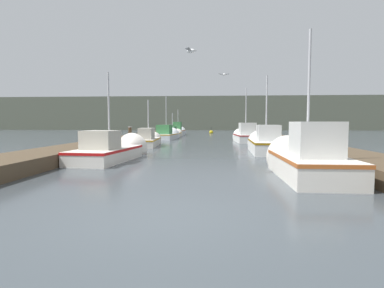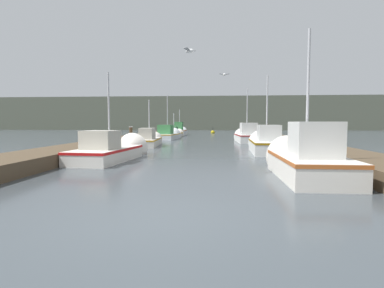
% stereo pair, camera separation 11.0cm
% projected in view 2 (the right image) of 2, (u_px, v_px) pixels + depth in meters
% --- Properties ---
extents(ground_plane, '(200.00, 200.00, 0.00)m').
position_uv_depth(ground_plane, '(161.00, 220.00, 5.14)').
color(ground_plane, '#3D4449').
extents(dock_left, '(2.37, 40.00, 0.50)m').
position_uv_depth(dock_left, '(118.00, 142.00, 21.51)').
color(dock_left, '#4C3D2B').
rests_on(dock_left, ground_plane).
extents(dock_right, '(2.37, 40.00, 0.50)m').
position_uv_depth(dock_right, '(290.00, 143.00, 20.56)').
color(dock_right, '#4C3D2B').
rests_on(dock_right, ground_plane).
extents(distant_shore_ridge, '(120.00, 16.00, 7.30)m').
position_uv_depth(distant_shore_ridge, '(212.00, 114.00, 71.48)').
color(distant_shore_ridge, '#565B4C').
rests_on(distant_shore_ridge, ground_plane).
extents(fishing_boat_0, '(1.81, 4.68, 4.95)m').
position_uv_depth(fishing_boat_0, '(304.00, 159.00, 9.36)').
color(fishing_boat_0, silver).
rests_on(fishing_boat_0, ground_plane).
extents(fishing_boat_1, '(2.21, 5.24, 4.37)m').
position_uv_depth(fishing_boat_1, '(114.00, 150.00, 13.54)').
color(fishing_boat_1, silver).
rests_on(fishing_boat_1, ground_plane).
extents(fishing_boat_2, '(1.89, 5.52, 4.70)m').
position_uv_depth(fishing_boat_2, '(266.00, 143.00, 17.04)').
color(fishing_boat_2, silver).
rests_on(fishing_boat_2, ground_plane).
extents(fishing_boat_3, '(1.73, 5.71, 3.65)m').
position_uv_depth(fishing_boat_3, '(150.00, 140.00, 21.78)').
color(fishing_boat_3, silver).
rests_on(fishing_boat_3, ground_plane).
extents(fishing_boat_4, '(1.93, 5.21, 5.07)m').
position_uv_depth(fishing_boat_4, '(246.00, 136.00, 25.85)').
color(fishing_boat_4, silver).
rests_on(fishing_boat_4, ground_plane).
extents(fishing_boat_5, '(2.12, 4.85, 4.89)m').
position_uv_depth(fishing_boat_5, '(168.00, 135.00, 29.97)').
color(fishing_boat_5, silver).
rests_on(fishing_boat_5, ground_plane).
extents(fishing_boat_6, '(1.82, 5.37, 3.11)m').
position_uv_depth(fishing_boat_6, '(174.00, 134.00, 34.22)').
color(fishing_boat_6, silver).
rests_on(fishing_boat_6, ground_plane).
extents(fishing_boat_7, '(1.71, 4.57, 3.74)m').
position_uv_depth(fishing_boat_7, '(180.00, 131.00, 39.37)').
color(fishing_boat_7, silver).
rests_on(fishing_boat_7, ground_plane).
extents(mooring_piling_0, '(0.24, 0.24, 1.38)m').
position_uv_depth(mooring_piling_0, '(252.00, 132.00, 31.19)').
color(mooring_piling_0, '#473523').
rests_on(mooring_piling_0, ground_plane).
extents(mooring_piling_1, '(0.26, 0.26, 1.37)m').
position_uv_depth(mooring_piling_1, '(131.00, 136.00, 21.20)').
color(mooring_piling_1, '#473523').
rests_on(mooring_piling_1, ground_plane).
extents(mooring_piling_2, '(0.32, 0.32, 1.00)m').
position_uv_depth(mooring_piling_2, '(250.00, 132.00, 35.65)').
color(mooring_piling_2, '#473523').
rests_on(mooring_piling_2, ground_plane).
extents(channel_buoy, '(0.58, 0.58, 1.08)m').
position_uv_depth(channel_buoy, '(213.00, 132.00, 45.46)').
color(channel_buoy, gold).
rests_on(channel_buoy, ground_plane).
extents(seagull_lead, '(0.35, 0.54, 0.12)m').
position_uv_depth(seagull_lead, '(190.00, 51.00, 9.10)').
color(seagull_lead, white).
extents(seagull_1, '(0.56, 0.29, 0.12)m').
position_uv_depth(seagull_1, '(224.00, 75.00, 15.19)').
color(seagull_1, white).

